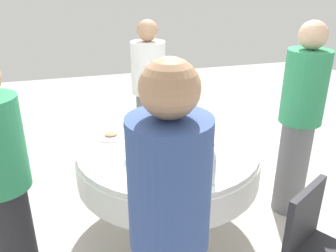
# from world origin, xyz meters

# --- Properties ---
(ground_plane) EXTENTS (10.00, 10.00, 0.00)m
(ground_plane) POSITION_xyz_m (0.00, 0.00, 0.00)
(ground_plane) COLOR #B7B2A8
(dining_table) EXTENTS (1.44, 1.44, 0.74)m
(dining_table) POSITION_xyz_m (0.00, 0.00, 0.59)
(dining_table) COLOR white
(dining_table) RESTS_ON ground_plane
(bottle_clear_mid) EXTENTS (0.06, 0.06, 0.27)m
(bottle_clear_mid) POSITION_xyz_m (0.05, -0.03, 0.87)
(bottle_clear_mid) COLOR silver
(bottle_clear_mid) RESTS_ON dining_table
(bottle_green_near) EXTENTS (0.07, 0.07, 0.29)m
(bottle_green_near) POSITION_xyz_m (-0.04, 0.02, 0.88)
(bottle_green_near) COLOR #2D6B38
(bottle_green_near) RESTS_ON dining_table
(bottle_clear_inner) EXTENTS (0.06, 0.06, 0.28)m
(bottle_clear_inner) POSITION_xyz_m (-0.12, 0.59, 0.87)
(bottle_clear_inner) COLOR silver
(bottle_clear_inner) RESTS_ON dining_table
(bottle_clear_south) EXTENTS (0.07, 0.07, 0.33)m
(bottle_clear_south) POSITION_xyz_m (-0.20, 0.31, 0.89)
(bottle_clear_south) COLOR silver
(bottle_clear_south) RESTS_ON dining_table
(wine_glass_south) EXTENTS (0.08, 0.08, 0.13)m
(wine_glass_south) POSITION_xyz_m (-0.17, -0.26, 0.83)
(wine_glass_south) COLOR white
(wine_glass_south) RESTS_ON dining_table
(wine_glass_right) EXTENTS (0.07, 0.07, 0.15)m
(wine_glass_right) POSITION_xyz_m (-0.25, -0.45, 0.84)
(wine_glass_right) COLOR white
(wine_glass_right) RESTS_ON dining_table
(wine_glass_far) EXTENTS (0.07, 0.07, 0.14)m
(wine_glass_far) POSITION_xyz_m (-0.38, -0.26, 0.84)
(wine_glass_far) COLOR white
(wine_glass_far) RESTS_ON dining_table
(wine_glass_north) EXTENTS (0.08, 0.08, 0.14)m
(wine_glass_north) POSITION_xyz_m (-0.05, -0.08, 0.85)
(wine_glass_north) COLOR white
(wine_glass_north) RESTS_ON dining_table
(wine_glass_front) EXTENTS (0.07, 0.07, 0.16)m
(wine_glass_front) POSITION_xyz_m (0.31, 0.10, 0.85)
(wine_glass_front) COLOR white
(wine_glass_front) RESTS_ON dining_table
(plate_front) EXTENTS (0.24, 0.24, 0.04)m
(plate_front) POSITION_xyz_m (0.41, -0.29, 0.75)
(plate_front) COLOR white
(plate_front) RESTS_ON dining_table
(plate_outer) EXTENTS (0.21, 0.21, 0.04)m
(plate_outer) POSITION_xyz_m (0.10, 0.16, 0.75)
(plate_outer) COLOR white
(plate_outer) RESTS_ON dining_table
(plate_east) EXTENTS (0.21, 0.21, 0.02)m
(plate_east) POSITION_xyz_m (0.11, -0.34, 0.75)
(plate_east) COLOR white
(plate_east) RESTS_ON dining_table
(plate_rear) EXTENTS (0.25, 0.25, 0.04)m
(plate_rear) POSITION_xyz_m (0.13, 0.47, 0.75)
(plate_rear) COLOR white
(plate_rear) RESTS_ON dining_table
(knife_near) EXTENTS (0.17, 0.08, 0.00)m
(knife_near) POSITION_xyz_m (-0.20, 0.08, 0.74)
(knife_near) COLOR silver
(knife_near) RESTS_ON dining_table
(person_mid) EXTENTS (0.34, 0.34, 1.59)m
(person_mid) POSITION_xyz_m (-0.08, -0.98, 0.83)
(person_mid) COLOR slate
(person_mid) RESTS_ON ground_plane
(person_near) EXTENTS (0.34, 0.34, 1.67)m
(person_near) POSITION_xyz_m (-1.10, 0.10, 0.88)
(person_near) COLOR slate
(person_near) RESTS_ON ground_plane
(person_inner) EXTENTS (0.34, 0.34, 1.60)m
(person_inner) POSITION_xyz_m (1.14, 0.41, 0.84)
(person_inner) COLOR #26262B
(person_inner) RESTS_ON ground_plane
(person_south) EXTENTS (0.34, 0.34, 1.72)m
(person_south) POSITION_xyz_m (0.34, 1.22, 0.91)
(person_south) COLOR #26262B
(person_south) RESTS_ON ground_plane
(chair_far) EXTENTS (0.54, 0.54, 0.87)m
(chair_far) POSITION_xyz_m (-0.60, 1.06, 0.52)
(chair_far) COLOR #2D2D33
(chair_far) RESTS_ON ground_plane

